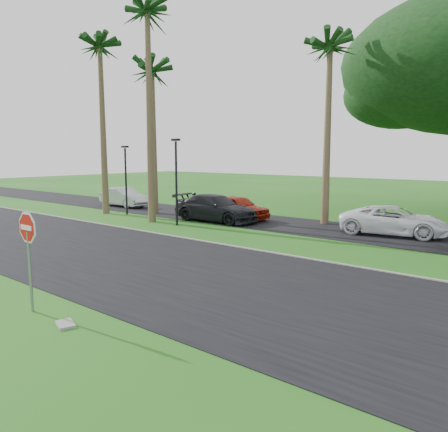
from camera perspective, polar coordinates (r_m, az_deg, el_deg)
ground at (r=13.91m, az=-13.57°, el=-8.18°), size 120.00×120.00×0.00m
road at (r=15.16m, az=-7.53°, el=-6.62°), size 120.00×8.00×0.02m
parking_strip at (r=23.48m, az=11.37°, el=-1.44°), size 120.00×5.00×0.02m
curb at (r=18.09m, az=1.82°, el=-4.06°), size 120.00×0.12×0.06m
stop_sign_near at (r=11.54m, az=-24.21°, el=-2.97°), size 1.05×0.07×2.62m
palm_left_far at (r=29.84m, az=-15.90°, el=20.00°), size 5.00×5.00×11.50m
palm_left_mid at (r=28.88m, az=-9.37°, el=17.66°), size 5.00×5.00×10.00m
palm_left_near at (r=25.98m, az=-9.99°, el=24.23°), size 5.00×5.00×12.50m
palm_center at (r=25.07m, az=13.69°, el=20.16°), size 5.00×5.00×10.50m
streetlight_left at (r=28.31m, az=-12.71°, el=5.21°), size 0.45×0.25×4.34m
streetlight_right at (r=23.52m, az=-6.26°, el=5.17°), size 0.45×0.25×4.64m
car_silver at (r=32.69m, az=-12.94°, el=2.38°), size 4.19×1.54×1.37m
car_red at (r=25.77m, az=1.82°, el=1.12°), size 4.30×2.17×1.40m
car_dark at (r=24.95m, az=-1.07°, el=1.01°), size 5.27×2.29×1.51m
car_minivan at (r=22.26m, az=21.28°, el=-0.60°), size 5.22×3.07×1.36m
utility_slab at (r=10.80m, az=-20.01°, el=-13.13°), size 0.63×0.51×0.06m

